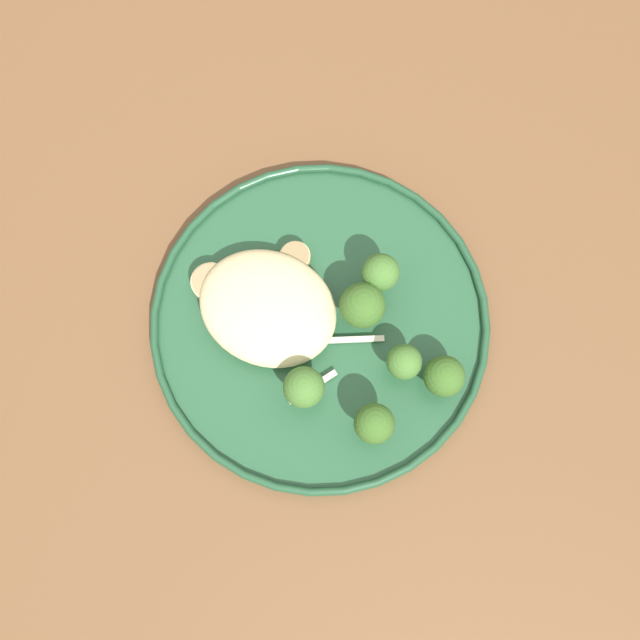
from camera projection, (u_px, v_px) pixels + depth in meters
name	position (u px, v px, depth m)	size (l,w,h in m)	color
ground	(308.00, 386.00, 1.38)	(6.00, 6.00, 0.00)	#665B51
wooden_dining_table	(298.00, 289.00, 0.74)	(1.40, 1.00, 0.74)	brown
dinner_plate	(320.00, 323.00, 0.64)	(0.29, 0.29, 0.02)	#235133
noodle_bed	(264.00, 306.00, 0.62)	(0.12, 0.10, 0.03)	beige
seared_scallop_half_hidden	(274.00, 316.00, 0.63)	(0.03, 0.03, 0.01)	#E5C689
seared_scallop_front_small	(300.00, 339.00, 0.62)	(0.02, 0.02, 0.01)	#E5C689
seared_scallop_on_noodles	(211.00, 283.00, 0.64)	(0.03, 0.03, 0.01)	#E5C689
seared_scallop_tiny_bay	(272.00, 340.00, 0.63)	(0.03, 0.03, 0.01)	beige
seared_scallop_center_golden	(247.00, 279.00, 0.64)	(0.03, 0.03, 0.01)	#DBB77A
seared_scallop_right_edge	(296.00, 256.00, 0.64)	(0.03, 0.03, 0.01)	#DBB77A
seared_scallop_tilted_round	(227.00, 313.00, 0.63)	(0.03, 0.03, 0.01)	beige
broccoli_floret_tall_stalk	(380.00, 273.00, 0.61)	(0.03, 0.03, 0.05)	#89A356
broccoli_floret_near_rim	(304.00, 388.00, 0.59)	(0.03, 0.03, 0.05)	#89A356
broccoli_floret_small_sprig	(444.00, 376.00, 0.60)	(0.03, 0.03, 0.04)	#7A994C
broccoli_floret_right_tilted	(404.00, 362.00, 0.60)	(0.03, 0.03, 0.04)	#7A994C
broccoli_floret_front_edge	(374.00, 424.00, 0.59)	(0.03, 0.03, 0.05)	#7A994C
broccoli_floret_rear_charred	(362.00, 306.00, 0.60)	(0.04, 0.04, 0.06)	#7A994C
onion_sliver_pale_crescent	(352.00, 340.00, 0.63)	(0.05, 0.01, 0.00)	silver
onion_sliver_long_sliver	(312.00, 387.00, 0.62)	(0.05, 0.01, 0.00)	silver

